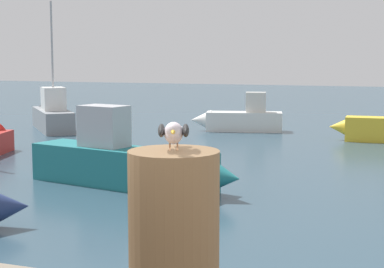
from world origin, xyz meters
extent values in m
cylinder|color=#4C3823|center=(-0.79, -0.47, 2.06)|extent=(0.44, 0.44, 0.86)
cylinder|color=tan|center=(-0.81, -0.46, 2.50)|extent=(0.01, 0.01, 0.04)
cylinder|color=tan|center=(-0.77, -0.45, 2.50)|extent=(0.01, 0.01, 0.04)
ellipsoid|color=silver|center=(-0.79, -0.47, 2.57)|extent=(0.17, 0.25, 0.10)
sphere|color=silver|center=(-0.74, -0.59, 2.60)|extent=(0.06, 0.06, 0.06)
cone|color=gold|center=(-0.72, -0.64, 2.59)|extent=(0.03, 0.05, 0.02)
cube|color=silver|center=(-0.84, -0.33, 2.58)|extent=(0.10, 0.09, 0.01)
ellipsoid|color=#252525|center=(-0.84, -0.48, 2.58)|extent=(0.10, 0.19, 0.06)
ellipsoid|color=#252525|center=(-0.74, -0.44, 2.58)|extent=(0.10, 0.19, 0.06)
cube|color=silver|center=(-6.21, 20.42, 0.38)|extent=(3.08, 1.57, 0.76)
cone|color=silver|center=(-7.86, 20.03, 0.42)|extent=(0.99, 0.99, 0.82)
cube|color=silver|center=(-5.77, 20.52, 1.15)|extent=(0.88, 0.71, 0.78)
cone|color=yellow|center=(-2.35, 19.04, 0.46)|extent=(0.76, 0.76, 0.73)
cube|color=#1E7075|center=(-6.01, 9.35, 0.44)|extent=(4.69, 1.97, 0.87)
cone|color=#1E7075|center=(-3.52, 8.82, 0.48)|extent=(1.12, 1.12, 0.95)
cube|color=#B2B2B7|center=(-6.50, 9.45, 1.34)|extent=(1.18, 0.88, 0.94)
cube|color=gray|center=(-13.48, 18.16, 0.41)|extent=(3.39, 3.62, 0.82)
cone|color=gray|center=(-14.95, 19.81, 0.45)|extent=(1.39, 1.39, 0.99)
cube|color=white|center=(-13.28, 17.93, 1.27)|extent=(1.37, 1.40, 0.90)
cylinder|color=#A5A5A8|center=(-13.28, 17.93, 3.38)|extent=(0.08, 0.08, 3.32)
camera|label=1|loc=(0.29, -3.15, 2.93)|focal=58.40mm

